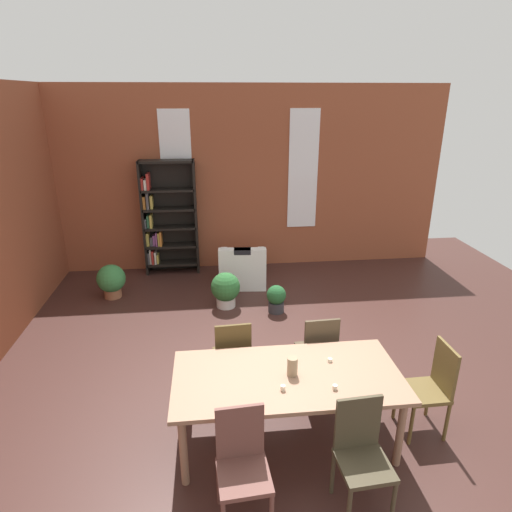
% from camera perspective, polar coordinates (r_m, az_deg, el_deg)
% --- Properties ---
extents(ground_plane, '(10.26, 10.26, 0.00)m').
position_cam_1_polar(ground_plane, '(5.15, 1.79, -17.52)').
color(ground_plane, '#3F241F').
extents(back_wall_brick, '(7.61, 0.12, 3.35)m').
position_cam_1_polar(back_wall_brick, '(8.17, -2.01, 10.00)').
color(back_wall_brick, brown).
rests_on(back_wall_brick, ground).
extents(window_pane_0, '(0.55, 0.02, 2.18)m').
position_cam_1_polar(window_pane_0, '(8.07, -10.34, 10.77)').
color(window_pane_0, white).
extents(window_pane_1, '(0.55, 0.02, 2.18)m').
position_cam_1_polar(window_pane_1, '(8.24, 6.21, 11.17)').
color(window_pane_1, white).
extents(dining_table, '(2.10, 1.01, 0.75)m').
position_cam_1_polar(dining_table, '(4.18, 4.14, -16.13)').
color(dining_table, '#9C7257').
rests_on(dining_table, ground).
extents(vase_on_table, '(0.10, 0.10, 0.18)m').
position_cam_1_polar(vase_on_table, '(4.10, 4.80, -14.25)').
color(vase_on_table, '#998466').
rests_on(vase_on_table, dining_table).
extents(tealight_candle_0, '(0.04, 0.04, 0.04)m').
position_cam_1_polar(tealight_candle_0, '(4.01, 10.34, -16.61)').
color(tealight_candle_0, silver).
rests_on(tealight_candle_0, dining_table).
extents(tealight_candle_1, '(0.04, 0.04, 0.03)m').
position_cam_1_polar(tealight_candle_1, '(4.36, 9.70, -13.33)').
color(tealight_candle_1, silver).
rests_on(tealight_candle_1, dining_table).
extents(tealight_candle_2, '(0.04, 0.04, 0.05)m').
position_cam_1_polar(tealight_candle_2, '(3.95, 3.56, -16.93)').
color(tealight_candle_2, silver).
rests_on(tealight_candle_2, dining_table).
extents(dining_chair_near_left, '(0.43, 0.43, 0.95)m').
position_cam_1_polar(dining_chair_near_left, '(3.70, -1.81, -25.48)').
color(dining_chair_near_left, brown).
rests_on(dining_chair_near_left, ground).
extents(dining_chair_head_right, '(0.41, 0.41, 0.95)m').
position_cam_1_polar(dining_chair_head_right, '(4.72, 22.05, -15.52)').
color(dining_chair_head_right, brown).
rests_on(dining_chair_head_right, ground).
extents(dining_chair_far_left, '(0.42, 0.42, 0.95)m').
position_cam_1_polar(dining_chair_far_left, '(4.83, -3.11, -12.91)').
color(dining_chair_far_left, '#4E3D1E').
rests_on(dining_chair_far_left, ground).
extents(dining_chair_near_right, '(0.43, 0.43, 0.95)m').
position_cam_1_polar(dining_chair_near_right, '(3.86, 13.67, -23.75)').
color(dining_chair_near_right, '#443C29').
rests_on(dining_chair_near_right, ground).
extents(dining_chair_far_right, '(0.42, 0.42, 0.95)m').
position_cam_1_polar(dining_chair_far_right, '(4.96, 8.12, -12.15)').
color(dining_chair_far_right, '#473B29').
rests_on(dining_chair_far_right, ground).
extents(bookshelf_tall, '(0.98, 0.30, 2.09)m').
position_cam_1_polar(bookshelf_tall, '(8.10, -11.73, 4.83)').
color(bookshelf_tall, black).
rests_on(bookshelf_tall, ground).
extents(armchair_white, '(0.86, 0.86, 0.75)m').
position_cam_1_polar(armchair_white, '(7.65, -1.77, -1.69)').
color(armchair_white, white).
rests_on(armchair_white, ground).
extents(potted_plant_by_shelf, '(0.46, 0.46, 0.57)m').
position_cam_1_polar(potted_plant_by_shelf, '(6.83, -4.02, -4.31)').
color(potted_plant_by_shelf, silver).
rests_on(potted_plant_by_shelf, ground).
extents(potted_plant_corner, '(0.30, 0.30, 0.43)m').
position_cam_1_polar(potted_plant_corner, '(6.69, 2.68, -5.54)').
color(potted_plant_corner, '#333338').
rests_on(potted_plant_corner, ground).
extents(potted_plant_window, '(0.46, 0.46, 0.57)m').
position_cam_1_polar(potted_plant_window, '(7.51, -18.49, -3.01)').
color(potted_plant_window, '#9E6042').
rests_on(potted_plant_window, ground).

